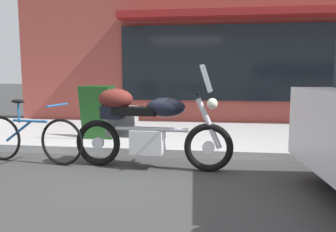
{
  "coord_description": "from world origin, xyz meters",
  "views": [
    {
      "loc": [
        0.98,
        -3.95,
        1.27
      ],
      "look_at": [
        0.35,
        0.61,
        0.7
      ],
      "focal_mm": 35.68,
      "sensor_mm": 36.0,
      "label": 1
    }
  ],
  "objects": [
    {
      "name": "touring_motorcycle",
      "position": [
        0.03,
        0.45,
        0.61
      ],
      "size": [
        2.19,
        0.75,
        1.4
      ],
      "color": "black",
      "rests_on": "ground_plane"
    },
    {
      "name": "ground_plane",
      "position": [
        0.0,
        0.0,
        0.0
      ],
      "size": [
        80.0,
        80.0,
        0.0
      ],
      "primitive_type": "plane",
      "color": "#363636"
    },
    {
      "name": "parked_bicycle",
      "position": [
        -1.63,
        0.47,
        0.37
      ],
      "size": [
        1.68,
        0.48,
        0.92
      ],
      "color": "black",
      "rests_on": "ground_plane"
    },
    {
      "name": "sandwich_board_sign",
      "position": [
        -1.08,
        1.75,
        0.6
      ],
      "size": [
        0.55,
        0.42,
        0.95
      ],
      "color": "#1E511E",
      "rests_on": "sidewalk_curb"
    }
  ]
}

